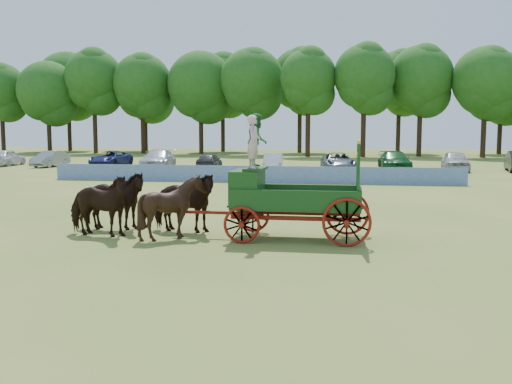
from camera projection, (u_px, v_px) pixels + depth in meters
The scene contains 9 objects.
ground at pixel (183, 235), 17.85m from camera, with size 160.00×160.00×0.00m, color olive.
horse_lead_left at pixel (98, 205), 17.57m from camera, with size 1.05×2.30×1.94m, color black.
horse_lead_right at pixel (112, 201), 18.65m from camera, with size 1.05×2.30×1.94m, color black.
horse_wheel_left at pixel (173, 207), 17.18m from camera, with size 1.57×1.76×1.94m, color black.
horse_wheel_right at pixel (183, 202), 18.26m from camera, with size 1.05×2.30×1.94m, color black.
farm_dray at pixel (272, 183), 17.20m from camera, with size 6.00×2.00×3.78m.
sponsor_banner at pixel (251, 174), 35.60m from camera, with size 26.00×0.08×1.05m, color navy.
parked_cars at pixel (298, 160), 47.10m from camera, with size 52.18×7.93×1.65m.
treeline at pixel (254, 82), 77.50m from camera, with size 86.52×22.91×15.21m.
Camera 1 is at (5.13, -16.98, 3.29)m, focal length 40.00 mm.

